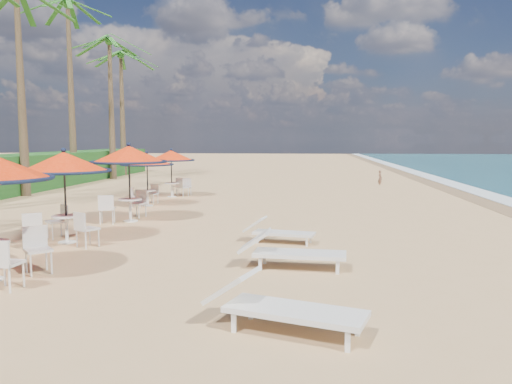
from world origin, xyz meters
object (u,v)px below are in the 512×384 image
(station_3, at_px, (147,164))
(lounger_far, at_px, (277,231))
(station_1, at_px, (63,174))
(station_2, at_px, (128,161))
(lounger_near, at_px, (279,305))
(lounger_mid, at_px, (289,251))
(station_4, at_px, (173,161))

(station_3, relative_size, lounger_far, 1.15)
(station_1, height_order, station_2, station_2)
(station_3, bearing_deg, station_1, -88.67)
(station_1, distance_m, station_2, 3.37)
(lounger_near, relative_size, lounger_mid, 1.05)
(station_2, xyz_separation_m, lounger_near, (5.19, -8.55, -1.53))
(station_1, relative_size, lounger_mid, 1.09)
(station_1, relative_size, station_4, 1.09)
(lounger_near, xyz_separation_m, lounger_mid, (0.01, 3.32, -0.01))
(station_4, xyz_separation_m, lounger_far, (5.22, -9.50, -1.29))
(station_1, bearing_deg, station_4, 89.81)
(station_3, bearing_deg, lounger_far, -49.74)
(lounger_mid, bearing_deg, station_1, 165.94)
(station_1, distance_m, lounger_mid, 6.10)
(station_4, height_order, lounger_mid, station_4)
(lounger_near, xyz_separation_m, lounger_far, (-0.38, 5.78, -0.07))
(station_4, distance_m, lounger_mid, 13.27)
(station_1, height_order, lounger_near, station_1)
(lounger_far, bearing_deg, station_4, 130.50)
(station_2, relative_size, station_4, 1.14)
(station_4, bearing_deg, station_1, -90.19)
(station_1, bearing_deg, lounger_mid, -18.50)
(station_2, bearing_deg, lounger_near, -58.74)
(station_1, distance_m, lounger_far, 5.47)
(station_4, xyz_separation_m, lounger_near, (5.59, -15.29, -1.22))
(station_3, bearing_deg, lounger_mid, -56.77)
(station_3, bearing_deg, station_2, -80.62)
(lounger_far, bearing_deg, lounger_near, -74.53)
(station_2, distance_m, lounger_near, 10.12)
(station_1, bearing_deg, station_3, 91.33)
(lounger_near, distance_m, lounger_far, 5.80)
(lounger_mid, bearing_deg, lounger_far, 103.33)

